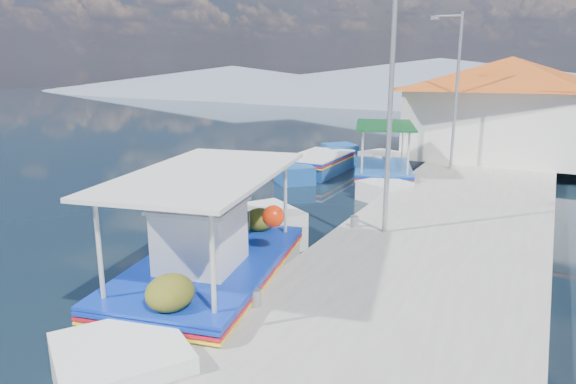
% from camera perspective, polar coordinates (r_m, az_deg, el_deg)
% --- Properties ---
extents(ground, '(160.00, 160.00, 0.00)m').
position_cam_1_polar(ground, '(13.76, -10.87, -5.86)').
color(ground, black).
rests_on(ground, ground).
extents(quay, '(5.00, 44.00, 0.50)m').
position_cam_1_polar(quay, '(16.85, 18.72, -1.77)').
color(quay, '#AAA69F').
rests_on(quay, ground).
extents(bollards, '(0.20, 17.20, 0.30)m').
position_cam_1_polar(bollards, '(16.45, 11.20, -0.22)').
color(bollards, '#A5A8AD').
rests_on(bollards, quay).
extents(main_caique, '(3.74, 8.67, 2.91)m').
position_cam_1_polar(main_caique, '(10.60, -8.23, -8.66)').
color(main_caique, white).
rests_on(main_caique, ground).
extents(caique_green_canopy, '(3.50, 6.63, 2.61)m').
position_cam_1_polar(caique_green_canopy, '(20.56, 10.51, 1.91)').
color(caique_green_canopy, white).
rests_on(caique_green_canopy, ground).
extents(caique_blue_hull, '(1.99, 6.63, 1.18)m').
position_cam_1_polar(caique_blue_hull, '(22.54, 3.49, 2.99)').
color(caique_blue_hull, '#1A4FA0').
rests_on(caique_blue_hull, ground).
extents(harbor_building, '(10.49, 10.49, 4.40)m').
position_cam_1_polar(harbor_building, '(25.27, 23.05, 8.74)').
color(harbor_building, silver).
rests_on(harbor_building, quay).
extents(lamp_post_near, '(1.21, 0.14, 6.00)m').
position_cam_1_polar(lamp_post_near, '(12.67, 10.83, 10.29)').
color(lamp_post_near, '#A5A8AD').
rests_on(lamp_post_near, quay).
extents(lamp_post_far, '(1.21, 0.14, 6.00)m').
position_cam_1_polar(lamp_post_far, '(21.44, 17.86, 11.31)').
color(lamp_post_far, '#A5A8AD').
rests_on(lamp_post_far, quay).
extents(mountain_ridge, '(171.40, 96.00, 5.50)m').
position_cam_1_polar(mountain_ridge, '(66.20, 26.24, 10.38)').
color(mountain_ridge, slate).
rests_on(mountain_ridge, ground).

